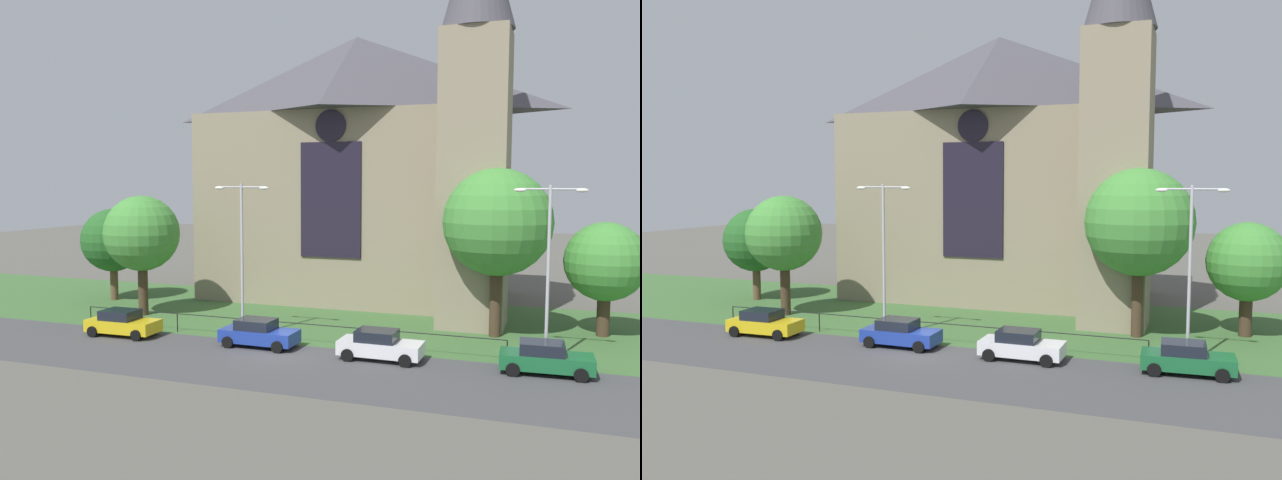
# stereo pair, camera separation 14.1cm
# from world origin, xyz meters

# --- Properties ---
(ground) EXTENTS (160.00, 160.00, 0.00)m
(ground) POSITION_xyz_m (0.00, 10.00, 0.00)
(ground) COLOR #56544C
(road_asphalt) EXTENTS (120.00, 8.00, 0.01)m
(road_asphalt) POSITION_xyz_m (0.00, -2.00, 0.00)
(road_asphalt) COLOR #424244
(road_asphalt) RESTS_ON ground
(grass_verge) EXTENTS (120.00, 20.00, 0.01)m
(grass_verge) POSITION_xyz_m (0.00, 8.00, 0.00)
(grass_verge) COLOR #3D6633
(grass_verge) RESTS_ON ground
(church_building) EXTENTS (23.20, 16.20, 26.00)m
(church_building) POSITION_xyz_m (-0.45, 17.56, 10.27)
(church_building) COLOR gray
(church_building) RESTS_ON ground
(iron_railing) EXTENTS (25.46, 0.07, 1.13)m
(iron_railing) POSITION_xyz_m (-1.23, 2.50, 0.95)
(iron_railing) COLOR black
(iron_railing) RESTS_ON ground
(tree_right_near) EXTENTS (6.21, 6.21, 9.77)m
(tree_right_near) POSITION_xyz_m (10.38, 7.85, 6.63)
(tree_right_near) COLOR #423021
(tree_right_near) RESTS_ON ground
(tree_left_near) EXTENTS (5.04, 5.04, 8.05)m
(tree_left_near) POSITION_xyz_m (-12.48, 6.04, 5.48)
(tree_left_near) COLOR #423021
(tree_left_near) RESTS_ON ground
(tree_left_far) EXTENTS (4.75, 4.75, 6.93)m
(tree_left_far) POSITION_xyz_m (-17.97, 10.08, 4.53)
(tree_left_far) COLOR brown
(tree_left_far) RESTS_ON ground
(tree_right_far) EXTENTS (4.59, 4.59, 6.66)m
(tree_right_far) POSITION_xyz_m (16.29, 10.15, 4.33)
(tree_right_far) COLOR #423021
(tree_right_far) RESTS_ON ground
(streetlamp_near) EXTENTS (3.37, 0.26, 8.86)m
(streetlamp_near) POSITION_xyz_m (-3.15, 2.40, 5.58)
(streetlamp_near) COLOR #B2B2B7
(streetlamp_near) RESTS_ON ground
(streetlamp_far) EXTENTS (3.37, 0.26, 8.81)m
(streetlamp_far) POSITION_xyz_m (13.29, 2.40, 5.55)
(streetlamp_far) COLOR #B2B2B7
(streetlamp_far) RESTS_ON ground
(parked_car_yellow) EXTENTS (4.24, 2.11, 1.51)m
(parked_car_yellow) POSITION_xyz_m (-10.04, 0.57, 0.74)
(parked_car_yellow) COLOR gold
(parked_car_yellow) RESTS_ON ground
(parked_car_blue) EXTENTS (4.22, 2.07, 1.51)m
(parked_car_blue) POSITION_xyz_m (-1.48, 1.00, 0.74)
(parked_car_blue) COLOR #1E3899
(parked_car_blue) RESTS_ON ground
(parked_car_white) EXTENTS (4.21, 2.05, 1.51)m
(parked_car_white) POSITION_xyz_m (5.40, 0.73, 0.74)
(parked_car_white) COLOR silver
(parked_car_white) RESTS_ON ground
(parked_car_green) EXTENTS (4.28, 2.18, 1.51)m
(parked_car_green) POSITION_xyz_m (13.29, 1.02, 0.74)
(parked_car_green) COLOR #196033
(parked_car_green) RESTS_ON ground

